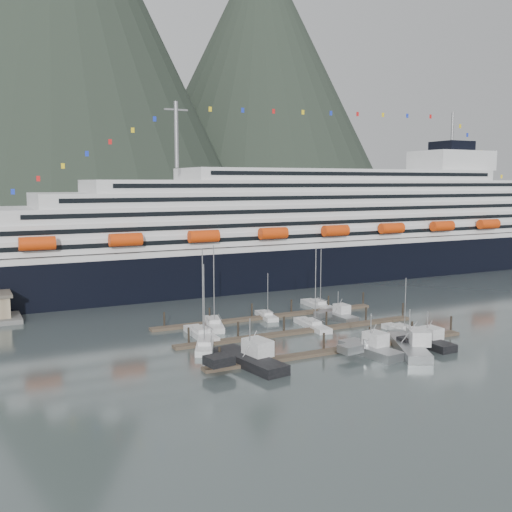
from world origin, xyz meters
The scene contains 18 objects.
ground centered at (0.00, 0.00, 0.00)m, with size 1600.00×1600.00×0.00m, color #4C5959.
mountains centered at (52.48, 588.54, 163.40)m, with size 870.00×440.00×420.00m.
cruise_ship centered at (30.03, 54.94, 12.04)m, with size 210.00×30.40×50.30m.
dock_near centered at (-4.93, -9.95, 0.31)m, with size 48.18×2.28×3.20m.
dock_mid centered at (-4.93, 3.05, 0.31)m, with size 48.18×2.28×3.20m.
dock_far centered at (-4.93, 16.05, 0.31)m, with size 48.18×2.28×3.20m.
sailboat_a centered at (-24.51, 0.69, 0.43)m, with size 6.20×9.46×14.46m.
sailboat_b centered at (-22.21, 8.24, 0.45)m, with size 3.19×11.10×16.24m.
sailboat_d centered at (-1.39, 5.16, 0.43)m, with size 3.42×10.99×15.46m.
sailboat_e centered at (-17.49, 13.94, 0.45)m, with size 5.79×11.36×15.89m.
sailboat_f centered at (-5.34, 15.99, 0.38)m, with size 3.37×8.19×9.49m.
sailboat_g centered at (9.21, 19.99, 0.42)m, with size 3.29×11.05×13.28m.
sailboat_h centered at (11.16, -4.79, 0.39)m, with size 2.73×8.19×10.38m.
trawler_a centered at (-21.87, -10.23, 0.97)m, with size 10.62×14.58×7.80m.
trawler_b centered at (-2.51, -13.58, 0.91)m, with size 8.71×11.41×7.17m.
trawler_c centered at (3.92, -14.92, 0.94)m, with size 12.36×14.86×7.55m.
trawler_d centered at (8.94, -13.62, 0.83)m, with size 7.85×10.62×6.25m.
trawler_e centered at (6.56, 8.71, 0.81)m, with size 7.28×9.55×6.09m.
Camera 1 is at (-59.01, -87.01, 26.86)m, focal length 42.00 mm.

